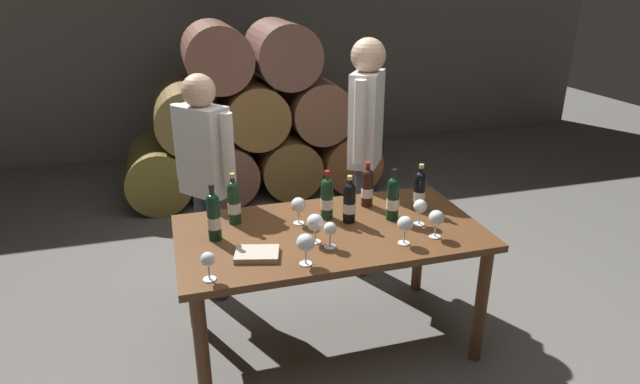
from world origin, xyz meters
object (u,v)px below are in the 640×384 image
object	(u,v)px
wine_bottle_5	(234,202)
tasting_notebook	(257,254)
wine_bottle_6	(420,191)
wine_bottle_2	(214,216)
wine_glass_1	(420,207)
sommelier_presenting	(366,138)
dining_table	(330,244)
wine_bottle_0	(349,202)
wine_bottle_1	(327,198)
wine_glass_3	(298,205)
wine_glass_5	(405,225)
taster_seated_left	(205,171)
wine_glass_2	(315,223)
wine_glass_7	(305,243)
wine_bottle_4	(367,187)
wine_glass_0	(436,218)
wine_glass_4	(208,261)
wine_glass_6	(330,230)
wine_bottle_3	(393,198)

from	to	relation	value
wine_bottle_5	tasting_notebook	bearing A→B (deg)	-83.42
wine_bottle_6	wine_bottle_2	bearing A→B (deg)	-177.95
wine_glass_1	wine_bottle_2	bearing A→B (deg)	172.85
wine_bottle_6	sommelier_presenting	distance (m)	0.67
dining_table	wine_bottle_2	bearing A→B (deg)	174.25
wine_bottle_0	wine_bottle_1	xyz separation A→B (m)	(-0.11, 0.09, 0.00)
wine_glass_3	wine_glass_5	size ratio (longest dim) A/B	1.02
wine_glass_3	taster_seated_left	distance (m)	0.75
wine_bottle_5	wine_glass_2	distance (m)	0.52
dining_table	wine_bottle_5	distance (m)	0.60
wine_bottle_1	wine_bottle_2	distance (m)	0.66
wine_glass_7	wine_bottle_0	bearing A→B (deg)	47.77
wine_bottle_4	sommelier_presenting	size ratio (longest dim) A/B	0.16
wine_bottle_5	wine_glass_0	size ratio (longest dim) A/B	1.92
wine_glass_1	sommelier_presenting	world-z (taller)	sommelier_presenting
wine_bottle_5	tasting_notebook	world-z (taller)	wine_bottle_5
wine_glass_3	taster_seated_left	xyz separation A→B (m)	(-0.46, 0.59, 0.05)
wine_glass_4	taster_seated_left	xyz separation A→B (m)	(0.09, 1.07, 0.06)
dining_table	wine_bottle_1	xyz separation A→B (m)	(0.03, 0.16, 0.22)
dining_table	wine_bottle_2	distance (m)	0.67
wine_bottle_2	wine_glass_4	size ratio (longest dim) A/B	2.21
wine_bottle_6	wine_glass_3	size ratio (longest dim) A/B	1.84
dining_table	wine_glass_7	distance (m)	0.46
wine_bottle_1	wine_bottle_2	xyz separation A→B (m)	(-0.66, -0.09, 0.01)
wine_bottle_1	taster_seated_left	bearing A→B (deg)	138.59
sommelier_presenting	dining_table	bearing A→B (deg)	-123.13
wine_bottle_1	wine_bottle_5	world-z (taller)	wine_bottle_5
sommelier_presenting	wine_bottle_4	bearing A→B (deg)	-109.14
wine_glass_0	wine_glass_7	bearing A→B (deg)	-173.33
wine_bottle_6	dining_table	bearing A→B (deg)	-169.81
wine_glass_6	taster_seated_left	xyz separation A→B (m)	(-0.55, 0.92, 0.06)
wine_bottle_6	wine_glass_3	bearing A→B (deg)	178.42
wine_bottle_6	taster_seated_left	world-z (taller)	taster_seated_left
wine_bottle_1	sommelier_presenting	distance (m)	0.77
wine_glass_5	wine_bottle_4	bearing A→B (deg)	90.79
wine_glass_3	wine_bottle_0	bearing A→B (deg)	-11.59
wine_bottle_6	wine_glass_0	xyz separation A→B (m)	(-0.07, -0.35, -0.02)
wine_bottle_1	wine_glass_4	bearing A→B (deg)	-145.33
wine_bottle_4	dining_table	bearing A→B (deg)	-140.81
wine_bottle_4	wine_glass_0	size ratio (longest dim) A/B	1.79
wine_glass_7	wine_bottle_3	bearing A→B (deg)	30.77
wine_bottle_3	wine_glass_2	world-z (taller)	wine_bottle_3
wine_bottle_4	wine_bottle_3	bearing A→B (deg)	-72.64
wine_glass_5	wine_glass_6	bearing A→B (deg)	169.67
wine_bottle_5	wine_glass_7	size ratio (longest dim) A/B	1.85
wine_bottle_3	wine_glass_7	xyz separation A→B (m)	(-0.62, -0.37, -0.02)
wine_glass_2	tasting_notebook	bearing A→B (deg)	-168.43
wine_glass_4	wine_bottle_0	bearing A→B (deg)	26.56
wine_glass_2	wine_bottle_5	bearing A→B (deg)	135.78
wine_bottle_3	wine_glass_5	distance (m)	0.31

